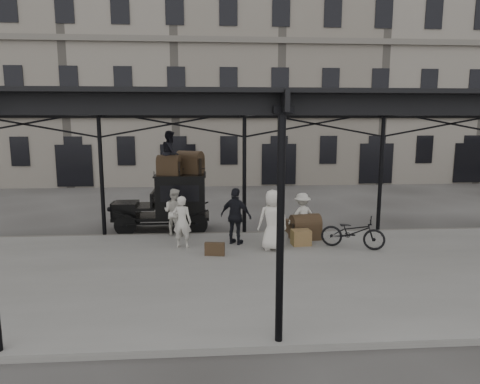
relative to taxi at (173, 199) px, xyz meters
The scene contains 18 objects.
ground 4.20m from the taxi, 48.80° to the right, with size 120.00×120.00×0.00m, color #383533.
platform 5.79m from the taxi, 62.21° to the right, with size 28.00×8.00×0.15m, color slate.
canopy 6.41m from the taxi, 60.84° to the right, with size 22.50×9.00×4.74m.
building_frontage 16.28m from the taxi, 79.98° to the left, with size 64.00×8.00×14.00m, color slate.
taxi is the anchor object (origin of this frame).
porter_left 2.82m from the taxi, 79.46° to the right, with size 0.61×0.40×1.67m, color beige.
porter_midleft 1.25m from the taxi, 83.15° to the right, with size 0.81×0.63×1.67m, color beige.
porter_centre 4.65m from the taxi, 43.73° to the right, with size 0.93×0.61×1.91m, color silver.
porter_official 3.38m from the taxi, 48.23° to the right, with size 1.09×0.46×1.87m, color black.
porter_right 4.96m from the taxi, 22.49° to the right, with size 1.01×0.58×1.57m, color beige.
bicycle 6.77m from the taxi, 28.66° to the right, with size 0.69×1.99×1.05m, color black.
porter_roof 1.79m from the taxi, 107.50° to the right, with size 0.79×0.61×1.62m, color black.
steamer_trunk_roof_near 1.31m from the taxi, 108.07° to the right, with size 0.84×0.51×0.61m, color #402C1E, non-canonical shape.
steamer_trunk_roof_far 1.50m from the taxi, 16.81° to the left, with size 0.97×0.59×0.71m, color #402C1E, non-canonical shape.
steamer_trunk_platform 5.15m from the taxi, 24.37° to the right, with size 0.99×0.60×0.73m, color #402C1E, non-canonical shape.
wicker_hamper 5.24m from the taxi, 32.53° to the right, with size 0.60×0.45×0.50m, color #89603F.
suitcase_upright 4.50m from the taxi, 16.06° to the right, with size 0.15×0.60×0.45m, color #402C1E.
suitcase_flat 4.09m from the taxi, 67.47° to the right, with size 0.60×0.15×0.40m, color #402C1E.
Camera 1 is at (-1.24, -13.08, 4.17)m, focal length 32.00 mm.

